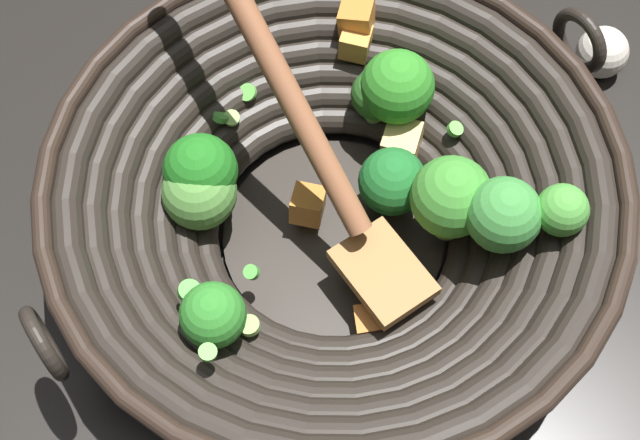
{
  "coord_description": "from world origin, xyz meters",
  "views": [
    {
      "loc": [
        0.15,
        0.28,
        0.64
      ],
      "look_at": [
        0.01,
        -0.01,
        0.03
      ],
      "focal_mm": 50.99,
      "sensor_mm": 36.0,
      "label": 1
    }
  ],
  "objects": [
    {
      "name": "wok",
      "position": [
        -0.0,
        -0.0,
        0.06
      ],
      "size": [
        0.45,
        0.42,
        0.24
      ],
      "color": "black",
      "rests_on": "ground"
    },
    {
      "name": "ground_plane",
      "position": [
        0.0,
        0.0,
        0.0
      ],
      "size": [
        4.0,
        4.0,
        0.0
      ],
      "primitive_type": "plane",
      "color": "black"
    },
    {
      "name": "garlic_bulb",
      "position": [
        -0.28,
        -0.04,
        0.02
      ],
      "size": [
        0.04,
        0.04,
        0.04
      ],
      "primitive_type": "sphere",
      "color": "silver",
      "rests_on": "ground"
    }
  ]
}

